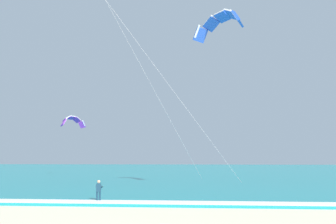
% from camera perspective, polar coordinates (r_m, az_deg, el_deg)
% --- Properties ---
extents(sea, '(200.00, 120.00, 0.20)m').
position_cam_1_polar(sea, '(84.91, 2.06, -9.23)').
color(sea, teal).
rests_on(sea, ground).
extents(surf_foam, '(200.00, 1.86, 0.04)m').
position_cam_1_polar(surf_foam, '(26.26, -4.16, -13.99)').
color(surf_foam, white).
rests_on(surf_foam, sea).
extents(surfboard, '(0.63, 1.45, 0.09)m').
position_cam_1_polar(surfboard, '(27.62, -10.93, -13.94)').
color(surfboard, '#239EC6').
rests_on(surfboard, ground).
extents(kitesurfer, '(0.56, 0.56, 1.69)m').
position_cam_1_polar(kitesurfer, '(27.54, -10.88, -12.05)').
color(kitesurfer, '#143347').
rests_on(kitesurfer, ground).
extents(kite_primary, '(11.53, 9.77, 16.22)m').
position_cam_1_polar(kite_primary, '(36.54, 8.11, 13.82)').
color(kite_primary, blue).
extents(kite_distant, '(2.98, 5.08, 1.99)m').
position_cam_1_polar(kite_distant, '(63.17, -14.84, -1.32)').
color(kite_distant, purple).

